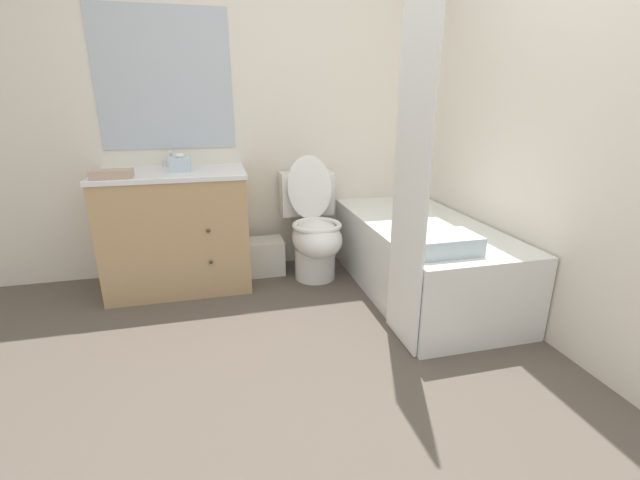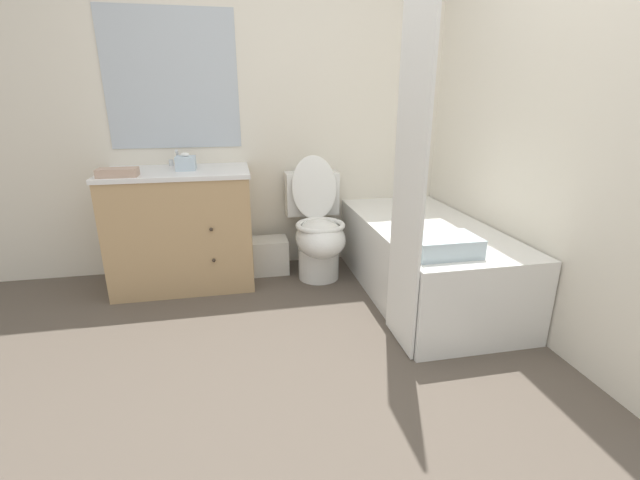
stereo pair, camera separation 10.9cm
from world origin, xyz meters
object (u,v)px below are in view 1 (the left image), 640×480
sink_faucet (172,162)px  bath_towel_folded (445,244)px  toilet (314,230)px  wastebasket (266,256)px  hand_towel_folded (112,174)px  bathtub (420,257)px  vanity_cabinet (177,229)px  tissue_box (181,164)px

sink_faucet → bath_towel_folded: (1.46, -1.26, -0.31)m
toilet → wastebasket: toilet is taller
hand_towel_folded → bathtub: bearing=-9.1°
vanity_cabinet → bath_towel_folded: vanity_cabinet is taller
vanity_cabinet → bathtub: 1.71m
bathtub → bath_towel_folded: (-0.16, -0.56, 0.30)m
bathtub → tissue_box: size_ratio=11.72×
toilet → bathtub: toilet is taller
tissue_box → hand_towel_folded: (-0.39, -0.18, -0.02)m
vanity_cabinet → tissue_box: size_ratio=7.23×
vanity_cabinet → tissue_box: (0.07, -0.01, 0.45)m
wastebasket → bath_towel_folded: (0.84, -1.15, 0.42)m
vanity_cabinet → sink_faucet: size_ratio=6.83×
sink_faucet → tissue_box: (0.07, -0.20, 0.01)m
bathtub → wastebasket: (-1.00, 0.59, -0.12)m
toilet → wastebasket: 0.44m
wastebasket → bath_towel_folded: bath_towel_folded is taller
hand_towel_folded → wastebasket: bearing=16.3°
hand_towel_folded → sink_faucet: bearing=49.8°
sink_faucet → toilet: sink_faucet is taller
bathtub → hand_towel_folded: bearing=170.9°
bathtub → bath_towel_folded: 0.66m
vanity_cabinet → wastebasket: bearing=7.5°
bathtub → bath_towel_folded: size_ratio=4.46×
sink_faucet → vanity_cabinet: bearing=-90.0°
wastebasket → hand_towel_folded: (-0.95, -0.28, 0.72)m
tissue_box → toilet: bearing=-3.7°
vanity_cabinet → hand_towel_folded: hand_towel_folded is taller
bath_towel_folded → vanity_cabinet: bearing=143.7°
toilet → bathtub: 0.80m
sink_faucet → wastebasket: bearing=-10.0°
sink_faucet → tissue_box: 0.21m
sink_faucet → toilet: (0.97, -0.26, -0.50)m
vanity_cabinet → toilet: size_ratio=1.08×
toilet → hand_towel_folded: toilet is taller
wastebasket → hand_towel_folded: bearing=-163.7°
wastebasket → toilet: bearing=-23.7°
sink_faucet → hand_towel_folded: size_ratio=0.60×
toilet → bath_towel_folded: (0.49, -1.00, 0.19)m
vanity_cabinet → bath_towel_folded: (1.46, -1.07, 0.13)m
bathtub → sink_faucet: bearing=156.7°
tissue_box → vanity_cabinet: bearing=170.0°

